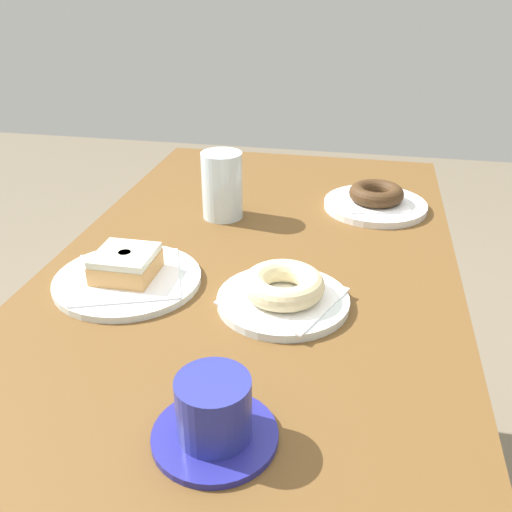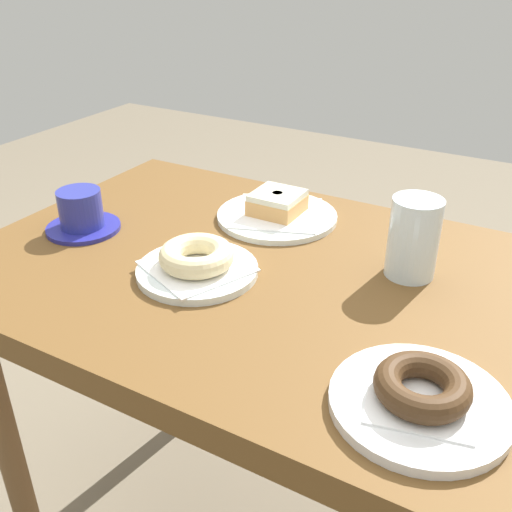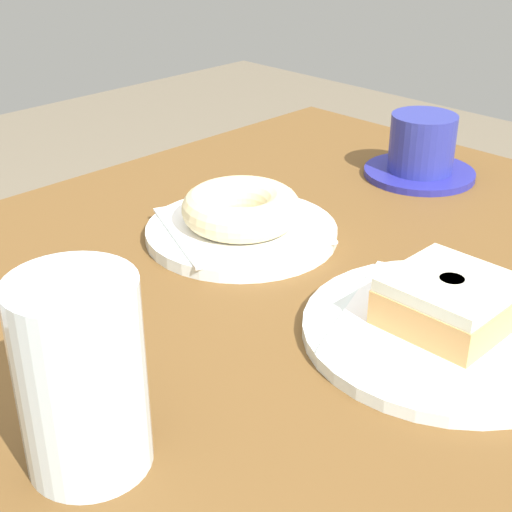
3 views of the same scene
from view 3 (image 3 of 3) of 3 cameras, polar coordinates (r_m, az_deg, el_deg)
name	(u,v)px [view 3 (image 3 of 3)]	position (r m, az deg, el deg)	size (l,w,h in m)	color
table	(173,396)	(0.68, -6.27, -10.42)	(1.11, 0.66, 0.74)	brown
plate_sugar_ring	(241,232)	(0.76, -1.10, 1.80)	(0.19, 0.19, 0.01)	white
napkin_sugar_ring	(241,225)	(0.76, -1.10, 2.32)	(0.14, 0.14, 0.00)	white
donut_sugar_ring	(241,208)	(0.75, -1.12, 3.62)	(0.12, 0.12, 0.03)	beige
plate_glazed_square	(445,331)	(0.62, 14.03, -5.53)	(0.23, 0.23, 0.01)	white
napkin_glazed_square	(446,324)	(0.62, 14.10, -4.99)	(0.16, 0.16, 0.00)	white
donut_glazed_square	(449,301)	(0.61, 14.32, -3.29)	(0.09, 0.09, 0.04)	tan
water_glass	(81,377)	(0.47, -13.01, -8.82)	(0.08, 0.08, 0.13)	silver
coffee_cup	(422,150)	(0.93, 12.35, 7.81)	(0.13, 0.13, 0.08)	navy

